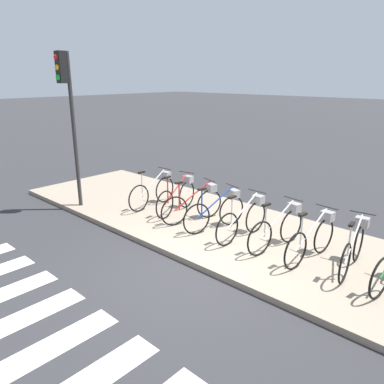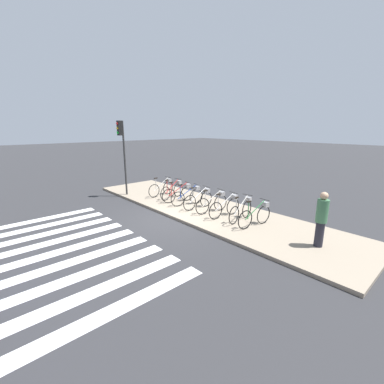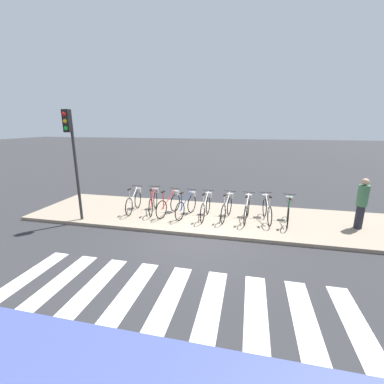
{
  "view_description": "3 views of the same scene",
  "coord_description": "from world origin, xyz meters",
  "px_view_note": "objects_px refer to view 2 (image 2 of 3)",
  "views": [
    {
      "loc": [
        4.25,
        -4.7,
        3.5
      ],
      "look_at": [
        -1.12,
        1.11,
        1.04
      ],
      "focal_mm": 35.0,
      "sensor_mm": 36.0,
      "label": 1
    },
    {
      "loc": [
        8.13,
        -6.21,
        3.75
      ],
      "look_at": [
        0.77,
        0.42,
        1.24
      ],
      "focal_mm": 24.0,
      "sensor_mm": 36.0,
      "label": 2
    },
    {
      "loc": [
        1.52,
        -7.64,
        3.59
      ],
      "look_at": [
        -0.54,
        1.47,
        1.13
      ],
      "focal_mm": 24.0,
      "sensor_mm": 36.0,
      "label": 3
    }
  ],
  "objects_px": {
    "pedestrian": "(321,218)",
    "traffic_light": "(122,143)",
    "parked_bicycle_3": "(189,196)",
    "parked_bicycle_8": "(256,214)",
    "parked_bicycle_5": "(213,202)",
    "parked_bicycle_6": "(226,206)",
    "parked_bicycle_2": "(180,193)",
    "parked_bicycle_0": "(163,187)",
    "parked_bicycle_1": "(173,190)",
    "parked_bicycle_7": "(242,209)",
    "parked_bicycle_4": "(200,199)"
  },
  "relations": [
    {
      "from": "pedestrian",
      "to": "traffic_light",
      "type": "distance_m",
      "value": 10.13
    },
    {
      "from": "parked_bicycle_3",
      "to": "parked_bicycle_8",
      "type": "xyz_separation_m",
      "value": [
        3.75,
        0.09,
        0.0
      ]
    },
    {
      "from": "parked_bicycle_5",
      "to": "parked_bicycle_6",
      "type": "relative_size",
      "value": 0.99
    },
    {
      "from": "parked_bicycle_2",
      "to": "parked_bicycle_5",
      "type": "distance_m",
      "value": 2.25
    },
    {
      "from": "parked_bicycle_8",
      "to": "pedestrian",
      "type": "height_order",
      "value": "pedestrian"
    },
    {
      "from": "traffic_light",
      "to": "parked_bicycle_2",
      "type": "bearing_deg",
      "value": 24.07
    },
    {
      "from": "parked_bicycle_6",
      "to": "parked_bicycle_0",
      "type": "bearing_deg",
      "value": 179.6
    },
    {
      "from": "parked_bicycle_1",
      "to": "parked_bicycle_7",
      "type": "bearing_deg",
      "value": -0.03
    },
    {
      "from": "parked_bicycle_3",
      "to": "parked_bicycle_7",
      "type": "relative_size",
      "value": 0.98
    },
    {
      "from": "parked_bicycle_5",
      "to": "parked_bicycle_2",
      "type": "bearing_deg",
      "value": -178.65
    },
    {
      "from": "parked_bicycle_0",
      "to": "traffic_light",
      "type": "distance_m",
      "value": 3.18
    },
    {
      "from": "parked_bicycle_4",
      "to": "parked_bicycle_7",
      "type": "relative_size",
      "value": 1.01
    },
    {
      "from": "parked_bicycle_5",
      "to": "pedestrian",
      "type": "distance_m",
      "value": 4.53
    },
    {
      "from": "parked_bicycle_0",
      "to": "parked_bicycle_1",
      "type": "xyz_separation_m",
      "value": [
        0.8,
        0.1,
        0.0
      ]
    },
    {
      "from": "parked_bicycle_5",
      "to": "parked_bicycle_4",
      "type": "bearing_deg",
      "value": -175.35
    },
    {
      "from": "parked_bicycle_4",
      "to": "parked_bicycle_6",
      "type": "bearing_deg",
      "value": 1.76
    },
    {
      "from": "parked_bicycle_7",
      "to": "parked_bicycle_5",
      "type": "bearing_deg",
      "value": -175.57
    },
    {
      "from": "parked_bicycle_2",
      "to": "parked_bicycle_4",
      "type": "height_order",
      "value": "same"
    },
    {
      "from": "parked_bicycle_3",
      "to": "pedestrian",
      "type": "xyz_separation_m",
      "value": [
        6.05,
        0.08,
        0.47
      ]
    },
    {
      "from": "parked_bicycle_6",
      "to": "traffic_light",
      "type": "relative_size",
      "value": 0.43
    },
    {
      "from": "parked_bicycle_6",
      "to": "parked_bicycle_7",
      "type": "relative_size",
      "value": 1.0
    },
    {
      "from": "parked_bicycle_0",
      "to": "parked_bicycle_4",
      "type": "distance_m",
      "value": 3.0
    },
    {
      "from": "parked_bicycle_1",
      "to": "parked_bicycle_5",
      "type": "distance_m",
      "value": 3.01
    },
    {
      "from": "parked_bicycle_3",
      "to": "parked_bicycle_7",
      "type": "distance_m",
      "value": 3.0
    },
    {
      "from": "parked_bicycle_5",
      "to": "parked_bicycle_8",
      "type": "relative_size",
      "value": 1.0
    },
    {
      "from": "traffic_light",
      "to": "parked_bicycle_1",
      "type": "bearing_deg",
      "value": 33.51
    },
    {
      "from": "parked_bicycle_4",
      "to": "parked_bicycle_7",
      "type": "height_order",
      "value": "same"
    },
    {
      "from": "parked_bicycle_1",
      "to": "parked_bicycle_7",
      "type": "distance_m",
      "value": 4.46
    },
    {
      "from": "parked_bicycle_1",
      "to": "parked_bicycle_5",
      "type": "relative_size",
      "value": 0.99
    },
    {
      "from": "traffic_light",
      "to": "parked_bicycle_0",
      "type": "bearing_deg",
      "value": 43.26
    },
    {
      "from": "parked_bicycle_5",
      "to": "parked_bicycle_6",
      "type": "height_order",
      "value": "same"
    },
    {
      "from": "parked_bicycle_0",
      "to": "parked_bicycle_8",
      "type": "distance_m",
      "value": 6.0
    },
    {
      "from": "parked_bicycle_4",
      "to": "traffic_light",
      "type": "bearing_deg",
      "value": -163.24
    },
    {
      "from": "parked_bicycle_6",
      "to": "parked_bicycle_4",
      "type": "bearing_deg",
      "value": -178.24
    },
    {
      "from": "parked_bicycle_2",
      "to": "parked_bicycle_7",
      "type": "bearing_deg",
      "value": 2.56
    },
    {
      "from": "parked_bicycle_8",
      "to": "parked_bicycle_6",
      "type": "bearing_deg",
      "value": -178.73
    },
    {
      "from": "parked_bicycle_5",
      "to": "parked_bicycle_6",
      "type": "xyz_separation_m",
      "value": [
        0.74,
        -0.02,
        0.0
      ]
    },
    {
      "from": "parked_bicycle_3",
      "to": "pedestrian",
      "type": "relative_size",
      "value": 0.95
    },
    {
      "from": "parked_bicycle_5",
      "to": "pedestrian",
      "type": "xyz_separation_m",
      "value": [
        4.51,
        0.01,
        0.47
      ]
    },
    {
      "from": "parked_bicycle_0",
      "to": "parked_bicycle_7",
      "type": "relative_size",
      "value": 1.0
    },
    {
      "from": "parked_bicycle_7",
      "to": "parked_bicycle_8",
      "type": "distance_m",
      "value": 0.75
    },
    {
      "from": "parked_bicycle_1",
      "to": "parked_bicycle_8",
      "type": "bearing_deg",
      "value": -1.11
    },
    {
      "from": "parked_bicycle_7",
      "to": "pedestrian",
      "type": "height_order",
      "value": "pedestrian"
    },
    {
      "from": "parked_bicycle_6",
      "to": "parked_bicycle_5",
      "type": "bearing_deg",
      "value": 178.61
    },
    {
      "from": "traffic_light",
      "to": "parked_bicycle_6",
      "type": "bearing_deg",
      "value": 13.09
    },
    {
      "from": "parked_bicycle_5",
      "to": "parked_bicycle_7",
      "type": "height_order",
      "value": "same"
    },
    {
      "from": "parked_bicycle_2",
      "to": "parked_bicycle_6",
      "type": "xyz_separation_m",
      "value": [
        2.99,
        0.04,
        0.0
      ]
    },
    {
      "from": "parked_bicycle_0",
      "to": "pedestrian",
      "type": "distance_m",
      "value": 8.32
    },
    {
      "from": "parked_bicycle_3",
      "to": "parked_bicycle_7",
      "type": "xyz_separation_m",
      "value": [
        3.0,
        0.18,
        0.0
      ]
    },
    {
      "from": "parked_bicycle_8",
      "to": "traffic_light",
      "type": "xyz_separation_m",
      "value": [
        -7.54,
        -1.45,
        2.37
      ]
    }
  ]
}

